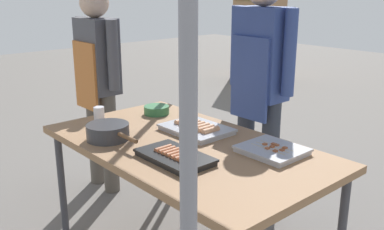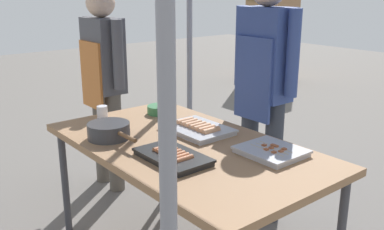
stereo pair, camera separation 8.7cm
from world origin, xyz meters
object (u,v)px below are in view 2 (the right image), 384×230
object	(u,v)px
tray_grilled_sausages	(198,129)
neighbor_stall_right	(272,23)
customer_nearby	(104,75)
condiment_bowl	(160,110)
cooking_wok	(109,130)
stall_table	(185,152)
vendor_woman	(264,77)
tray_meat_skewers	(271,151)
tray_pork_links	(173,156)
drink_cup_near_edge	(102,112)

from	to	relation	value
tray_grilled_sausages	neighbor_stall_right	distance (m)	5.37
customer_nearby	neighbor_stall_right	xyz separation A→B (m)	(-2.07, 4.31, 0.04)
tray_grilled_sausages	condiment_bowl	bearing A→B (deg)	173.46
neighbor_stall_right	cooking_wok	bearing A→B (deg)	-58.16
condiment_bowl	tray_grilled_sausages	bearing A→B (deg)	-6.54
stall_table	customer_nearby	bearing A→B (deg)	171.55
vendor_woman	tray_meat_skewers	bearing A→B (deg)	135.38
stall_table	tray_grilled_sausages	world-z (taller)	tray_grilled_sausages
tray_meat_skewers	neighbor_stall_right	bearing A→B (deg)	130.94
tray_pork_links	tray_meat_skewers	bearing A→B (deg)	59.26
customer_nearby	tray_meat_skewers	bearing A→B (deg)	1.96
vendor_woman	tray_pork_links	bearing A→B (deg)	106.60
customer_nearby	condiment_bowl	bearing A→B (deg)	3.86
cooking_wok	vendor_woman	size ratio (longest dim) A/B	0.24
tray_meat_skewers	condiment_bowl	bearing A→B (deg)	-179.37
stall_table	tray_meat_skewers	world-z (taller)	tray_meat_skewers
condiment_bowl	neighbor_stall_right	bearing A→B (deg)	122.68
tray_grilled_sausages	tray_pork_links	size ratio (longest dim) A/B	1.00
tray_meat_skewers	cooking_wok	size ratio (longest dim) A/B	0.77
tray_pork_links	drink_cup_near_edge	world-z (taller)	drink_cup_near_edge
condiment_bowl	drink_cup_near_edge	world-z (taller)	drink_cup_near_edge
tray_grilled_sausages	customer_nearby	world-z (taller)	customer_nearby
tray_meat_skewers	customer_nearby	world-z (taller)	customer_nearby
stall_table	drink_cup_near_edge	world-z (taller)	drink_cup_near_edge
tray_meat_skewers	neighbor_stall_right	distance (m)	5.64
tray_meat_skewers	neighbor_stall_right	size ratio (longest dim) A/B	0.16
condiment_bowl	drink_cup_near_edge	xyz separation A→B (m)	(-0.13, -0.35, 0.01)
stall_table	tray_grilled_sausages	xyz separation A→B (m)	(-0.10, 0.17, 0.07)
tray_meat_skewers	drink_cup_near_edge	bearing A→B (deg)	-161.56
tray_grilled_sausages	cooking_wok	world-z (taller)	cooking_wok
tray_grilled_sausages	vendor_woman	size ratio (longest dim) A/B	0.23
tray_pork_links	stall_table	bearing A→B (deg)	127.62
stall_table	tray_meat_skewers	bearing A→B (deg)	30.52
cooking_wok	condiment_bowl	bearing A→B (deg)	114.04
drink_cup_near_edge	neighbor_stall_right	bearing A→B (deg)	119.41
tray_pork_links	customer_nearby	world-z (taller)	customer_nearby
tray_meat_skewers	cooking_wok	bearing A→B (deg)	-145.03
cooking_wok	vendor_woman	bearing A→B (deg)	79.68
tray_pork_links	neighbor_stall_right	distance (m)	5.82
vendor_woman	condiment_bowl	bearing A→B (deg)	52.76
drink_cup_near_edge	customer_nearby	xyz separation A→B (m)	(-0.53, 0.31, 0.12)
stall_table	tray_pork_links	size ratio (longest dim) A/B	4.15
cooking_wok	neighbor_stall_right	world-z (taller)	neighbor_stall_right
condiment_bowl	tray_meat_skewers	bearing A→B (deg)	0.63
tray_grilled_sausages	neighbor_stall_right	bearing A→B (deg)	126.44
cooking_wok	vendor_woman	world-z (taller)	vendor_woman
condiment_bowl	vendor_woman	size ratio (longest dim) A/B	0.10
vendor_woman	drink_cup_near_edge	bearing A→B (deg)	58.61
stall_table	drink_cup_near_edge	distance (m)	0.71
stall_table	neighbor_stall_right	xyz separation A→B (m)	(-3.29, 4.50, 0.26)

